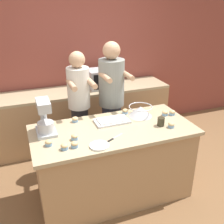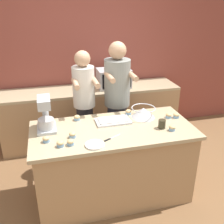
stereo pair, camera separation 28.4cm
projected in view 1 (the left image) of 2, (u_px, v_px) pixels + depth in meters
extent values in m
plane|color=brown|center=(113.00, 192.00, 3.25)|extent=(16.00, 16.00, 0.00)
cube|color=brown|center=(75.00, 56.00, 4.19)|extent=(10.00, 0.06, 2.70)
cube|color=#A87F56|center=(113.00, 164.00, 3.07)|extent=(1.72, 0.80, 0.85)
cube|color=tan|center=(113.00, 130.00, 2.89)|extent=(1.79, 0.85, 0.04)
cube|color=#A87F56|center=(83.00, 117.00, 4.27)|extent=(2.80, 0.60, 0.85)
cube|color=tan|center=(82.00, 91.00, 4.09)|extent=(2.80, 0.60, 0.04)
cylinder|color=#232328|center=(81.00, 137.00, 3.59)|extent=(0.22, 0.22, 0.91)
cylinder|color=silver|center=(78.00, 88.00, 3.30)|extent=(0.28, 0.28, 0.52)
sphere|color=tan|center=(77.00, 59.00, 3.15)|extent=(0.20, 0.20, 0.20)
cylinder|color=tan|center=(71.00, 85.00, 3.07)|extent=(0.06, 0.34, 0.06)
cylinder|color=tan|center=(91.00, 83.00, 3.15)|extent=(0.06, 0.34, 0.06)
cylinder|color=#33384C|center=(112.00, 133.00, 3.74)|extent=(0.26, 0.26, 0.88)
cylinder|color=gray|center=(111.00, 83.00, 3.43)|extent=(0.34, 0.34, 0.61)
sphere|color=tan|center=(111.00, 50.00, 3.26)|extent=(0.23, 0.23, 0.23)
cylinder|color=tan|center=(105.00, 77.00, 3.19)|extent=(0.06, 0.34, 0.06)
cylinder|color=tan|center=(127.00, 75.00, 3.28)|extent=(0.06, 0.34, 0.06)
cube|color=#B2B7BC|center=(46.00, 131.00, 2.79)|extent=(0.20, 0.30, 0.03)
cylinder|color=#B2B7BC|center=(43.00, 115.00, 2.83)|extent=(0.07, 0.07, 0.24)
cube|color=#B2B7BC|center=(43.00, 105.00, 2.65)|extent=(0.13, 0.26, 0.10)
cylinder|color=#BCBCC1|center=(46.00, 127.00, 2.73)|extent=(0.17, 0.17, 0.11)
cone|color=#BCBCC1|center=(140.00, 111.00, 3.16)|extent=(0.28, 0.28, 0.12)
torus|color=#BCBCC1|center=(141.00, 107.00, 3.14)|extent=(0.29, 0.29, 0.01)
cube|color=silver|center=(112.00, 121.00, 3.02)|extent=(0.40, 0.22, 0.02)
cube|color=white|center=(112.00, 120.00, 3.02)|extent=(0.33, 0.18, 0.02)
cube|color=#B7B7BC|center=(104.00, 78.00, 4.14)|extent=(0.51, 0.34, 0.29)
cube|color=black|center=(105.00, 82.00, 3.98)|extent=(0.35, 0.01, 0.23)
cube|color=#2D2D2D|center=(119.00, 80.00, 4.05)|extent=(0.10, 0.01, 0.23)
cylinder|color=#332D1E|center=(161.00, 122.00, 2.93)|extent=(0.08, 0.08, 0.10)
cylinder|color=white|center=(99.00, 146.00, 2.53)|extent=(0.19, 0.19, 0.02)
cube|color=#BCBCC1|center=(118.00, 136.00, 2.72)|extent=(0.13, 0.08, 0.01)
cube|color=black|center=(111.00, 140.00, 2.64)|extent=(0.08, 0.05, 0.01)
cylinder|color=#759EC6|center=(165.00, 114.00, 3.19)|extent=(0.07, 0.07, 0.03)
ellipsoid|color=tan|center=(165.00, 112.00, 3.18)|extent=(0.07, 0.07, 0.04)
cylinder|color=#759EC6|center=(49.00, 144.00, 2.55)|extent=(0.07, 0.07, 0.03)
ellipsoid|color=tan|center=(49.00, 142.00, 2.54)|extent=(0.07, 0.07, 0.04)
cylinder|color=#759EC6|center=(75.00, 138.00, 2.65)|extent=(0.07, 0.07, 0.03)
ellipsoid|color=tan|center=(75.00, 136.00, 2.64)|extent=(0.07, 0.07, 0.04)
cylinder|color=#759EC6|center=(75.00, 146.00, 2.52)|extent=(0.07, 0.07, 0.03)
ellipsoid|color=tan|center=(74.00, 143.00, 2.51)|extent=(0.07, 0.07, 0.04)
cylinder|color=#759EC6|center=(75.00, 121.00, 3.03)|extent=(0.07, 0.07, 0.03)
ellipsoid|color=tan|center=(75.00, 119.00, 3.02)|extent=(0.07, 0.07, 0.04)
cylinder|color=#759EC6|center=(171.00, 126.00, 2.90)|extent=(0.07, 0.07, 0.03)
ellipsoid|color=tan|center=(171.00, 124.00, 2.89)|extent=(0.07, 0.07, 0.04)
cylinder|color=#759EC6|center=(125.00, 112.00, 3.24)|extent=(0.07, 0.07, 0.03)
ellipsoid|color=tan|center=(125.00, 111.00, 3.23)|extent=(0.07, 0.07, 0.04)
cylinder|color=#759EC6|center=(65.00, 148.00, 2.48)|extent=(0.07, 0.07, 0.03)
ellipsoid|color=tan|center=(64.00, 146.00, 2.47)|extent=(0.07, 0.07, 0.04)
cylinder|color=#759EC6|center=(172.00, 114.00, 3.20)|extent=(0.07, 0.07, 0.03)
ellipsoid|color=tan|center=(172.00, 112.00, 3.19)|extent=(0.07, 0.07, 0.04)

